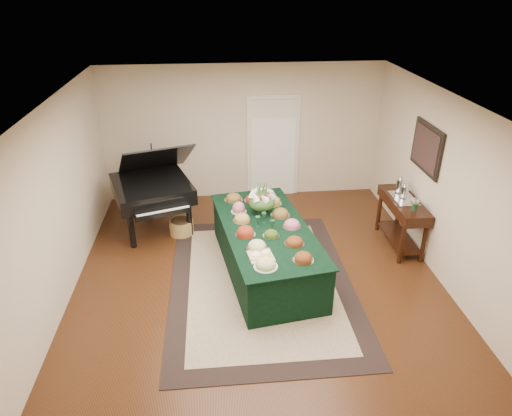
{
  "coord_description": "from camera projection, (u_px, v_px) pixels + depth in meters",
  "views": [
    {
      "loc": [
        -0.58,
        -5.74,
        4.17
      ],
      "look_at": [
        0.0,
        0.3,
        1.05
      ],
      "focal_mm": 32.0,
      "sensor_mm": 36.0,
      "label": 1
    }
  ],
  "objects": [
    {
      "name": "mahogany_sideboard",
      "position": [
        403.0,
        210.0,
        7.58
      ],
      "size": [
        0.45,
        1.28,
        0.86
      ],
      "color": "black",
      "rests_on": "ground"
    },
    {
      "name": "kitchen_doorway",
      "position": [
        273.0,
        148.0,
        9.24
      ],
      "size": [
        1.05,
        0.07,
        2.1
      ],
      "color": "silver",
      "rests_on": "ground"
    },
    {
      "name": "green_goblets",
      "position": [
        265.0,
        222.0,
        6.84
      ],
      "size": [
        0.28,
        0.33,
        0.18
      ],
      "color": "#163721",
      "rests_on": "buffet_table"
    },
    {
      "name": "buffet_table",
      "position": [
        266.0,
        249.0,
        7.04
      ],
      "size": [
        1.63,
        2.8,
        0.77
      ],
      "color": "black",
      "rests_on": "ground"
    },
    {
      "name": "grand_piano",
      "position": [
        152.0,
        188.0,
        8.07
      ],
      "size": [
        1.65,
        1.83,
        1.62
      ],
      "color": "black",
      "rests_on": "ground"
    },
    {
      "name": "wall_painting",
      "position": [
        427.0,
        148.0,
        7.1
      ],
      "size": [
        0.05,
        0.95,
        0.75
      ],
      "color": "black",
      "rests_on": "ground"
    },
    {
      "name": "area_rug",
      "position": [
        261.0,
        282.0,
        6.91
      ],
      "size": [
        2.71,
        3.8,
        0.01
      ],
      "color": "black",
      "rests_on": "ground"
    },
    {
      "name": "floral_centerpiece",
      "position": [
        262.0,
        199.0,
        7.15
      ],
      "size": [
        0.44,
        0.44,
        0.44
      ],
      "color": "#163721",
      "rests_on": "buffet_table"
    },
    {
      "name": "tea_service",
      "position": [
        402.0,
        190.0,
        7.56
      ],
      "size": [
        0.34,
        0.58,
        0.3
      ],
      "color": "silver",
      "rests_on": "mahogany_sideboard"
    },
    {
      "name": "ground",
      "position": [
        258.0,
        277.0,
        7.03
      ],
      "size": [
        6.0,
        6.0,
        0.0
      ],
      "primitive_type": "plane",
      "color": "black",
      "rests_on": "ground"
    },
    {
      "name": "food_platters",
      "position": [
        264.0,
        222.0,
        6.92
      ],
      "size": [
        1.13,
        2.41,
        0.13
      ],
      "color": "silver",
      "rests_on": "buffet_table"
    },
    {
      "name": "cutting_board",
      "position": [
        261.0,
        254.0,
        6.15
      ],
      "size": [
        0.37,
        0.37,
        0.1
      ],
      "color": "tan",
      "rests_on": "buffet_table"
    },
    {
      "name": "pink_bouquet",
      "position": [
        415.0,
        203.0,
        7.08
      ],
      "size": [
        0.17,
        0.17,
        0.21
      ],
      "color": "#163721",
      "rests_on": "mahogany_sideboard"
    },
    {
      "name": "wicker_basket",
      "position": [
        182.0,
        227.0,
        8.16
      ],
      "size": [
        0.43,
        0.43,
        0.27
      ],
      "primitive_type": "cylinder",
      "color": "#A38041",
      "rests_on": "ground"
    }
  ]
}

